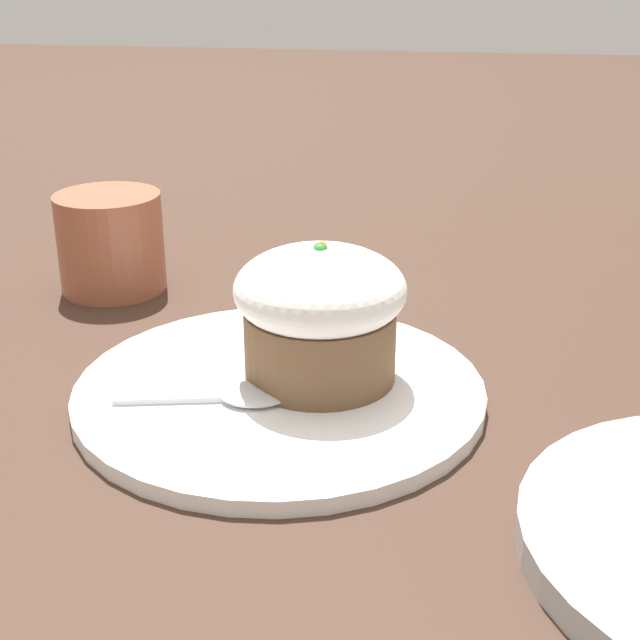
% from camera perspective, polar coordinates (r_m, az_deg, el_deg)
% --- Properties ---
extents(ground_plane, '(4.00, 4.00, 0.00)m').
position_cam_1_polar(ground_plane, '(0.57, -2.58, -5.02)').
color(ground_plane, '#3D281E').
extents(dessert_plate, '(0.26, 0.26, 0.01)m').
position_cam_1_polar(dessert_plate, '(0.57, -2.59, -4.55)').
color(dessert_plate, white).
rests_on(dessert_plate, ground_plane).
extents(carrot_cake, '(0.11, 0.11, 0.09)m').
position_cam_1_polar(carrot_cake, '(0.56, 0.00, 0.51)').
color(carrot_cake, brown).
rests_on(carrot_cake, dessert_plate).
extents(spoon, '(0.05, 0.11, 0.01)m').
position_cam_1_polar(spoon, '(0.55, -5.23, -4.77)').
color(spoon, silver).
rests_on(spoon, dessert_plate).
extents(coffee_cup, '(0.12, 0.09, 0.08)m').
position_cam_1_polar(coffee_cup, '(0.76, -13.17, 4.93)').
color(coffee_cup, '#9E563D').
rests_on(coffee_cup, ground_plane).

